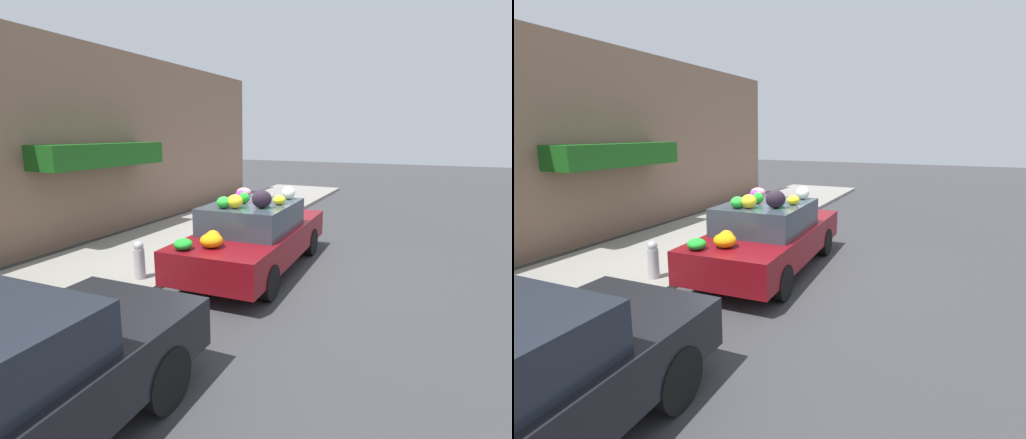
# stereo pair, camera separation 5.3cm
# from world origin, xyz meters

# --- Properties ---
(ground_plane) EXTENTS (60.00, 60.00, 0.00)m
(ground_plane) POSITION_xyz_m (0.00, 0.00, 0.00)
(ground_plane) COLOR #38383A
(sidewalk_curb) EXTENTS (24.00, 3.20, 0.11)m
(sidewalk_curb) POSITION_xyz_m (0.00, 2.70, 0.05)
(sidewalk_curb) COLOR gray
(sidewalk_curb) RESTS_ON ground
(building_facade) EXTENTS (18.00, 1.20, 4.87)m
(building_facade) POSITION_xyz_m (0.03, 4.91, 2.42)
(building_facade) COLOR #846651
(building_facade) RESTS_ON ground
(fire_hydrant) EXTENTS (0.20, 0.20, 0.70)m
(fire_hydrant) POSITION_xyz_m (-1.64, 1.58, 0.45)
(fire_hydrant) COLOR #B2B2B7
(fire_hydrant) RESTS_ON sidewalk_curb
(art_car) EXTENTS (4.41, 1.89, 1.71)m
(art_car) POSITION_xyz_m (-0.06, 0.01, 0.73)
(art_car) COLOR maroon
(art_car) RESTS_ON ground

